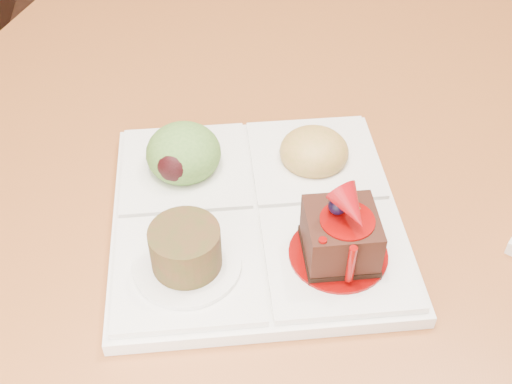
# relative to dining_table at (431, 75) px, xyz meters

# --- Properties ---
(ground) EXTENTS (6.00, 6.00, 0.00)m
(ground) POSITION_rel_dining_table_xyz_m (0.00, 0.00, -0.68)
(ground) COLOR #533117
(dining_table) EXTENTS (1.00, 1.80, 0.75)m
(dining_table) POSITION_rel_dining_table_xyz_m (0.00, 0.00, 0.00)
(dining_table) COLOR brown
(dining_table) RESTS_ON ground
(sampler_plate) EXTENTS (0.30, 0.30, 0.09)m
(sampler_plate) POSITION_rel_dining_table_xyz_m (-0.12, -0.37, 0.09)
(sampler_plate) COLOR white
(sampler_plate) RESTS_ON dining_table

